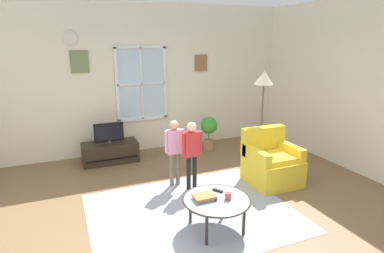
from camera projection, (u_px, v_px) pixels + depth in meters
The scene contains 15 objects.
ground_plane at pixel (201, 223), 4.06m from camera, with size 6.90×6.69×0.02m, color brown.
back_wall at pixel (139, 79), 6.43m from camera, with size 6.30×0.17×2.96m.
area_rug at pixel (192, 212), 4.30m from camera, with size 2.67×2.15×0.01m, color #999EAD.
tv_stand at pixel (110, 152), 6.04m from camera, with size 1.02×0.48×0.38m.
television at pixel (109, 132), 5.93m from camera, with size 0.54×0.08×0.38m.
armchair at pixel (271, 163), 5.13m from camera, with size 0.76×0.74×0.87m.
coffee_table at pixel (217, 201), 3.83m from camera, with size 0.83×0.83×0.41m.
book_stack at pixel (204, 197), 3.81m from camera, with size 0.26×0.19×0.06m.
cup at pixel (228, 196), 3.80m from camera, with size 0.08×0.08×0.09m, color #BF3F3F.
remote_near_books at pixel (214, 197), 3.84m from camera, with size 0.04×0.14×0.02m, color black.
remote_near_cup at pixel (218, 191), 4.01m from camera, with size 0.04×0.14×0.02m, color black.
person_pink_shirt at pixel (174, 145), 4.94m from camera, with size 0.32×0.15×1.07m.
person_red_shirt at pixel (192, 148), 4.82m from camera, with size 0.32×0.15×1.07m.
potted_plant_by_window at pixel (209, 129), 6.67m from camera, with size 0.35×0.35×0.70m.
floor_lamp at pixel (264, 88), 5.34m from camera, with size 0.32×0.32×1.75m.
Camera 1 is at (-1.49, -3.27, 2.25)m, focal length 29.86 mm.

